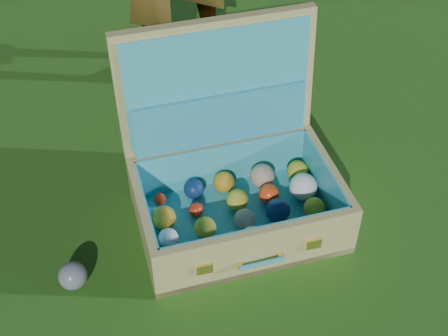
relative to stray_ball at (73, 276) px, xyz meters
The scene contains 3 objects.
ground 0.47m from the stray_ball, 12.06° to the right, with size 60.00×60.00×0.00m, color #215114.
stray_ball is the anchor object (origin of this frame).
suitcase 0.55m from the stray_ball, ahead, with size 0.70×0.62×0.57m.
Camera 1 is at (-0.69, -1.00, 1.42)m, focal length 50.00 mm.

